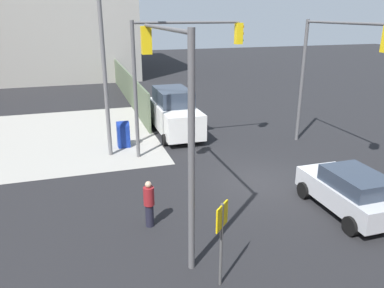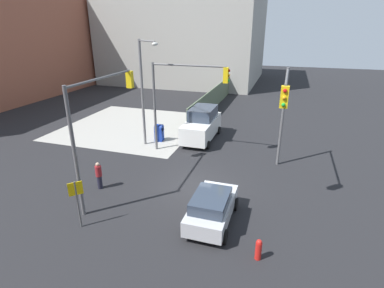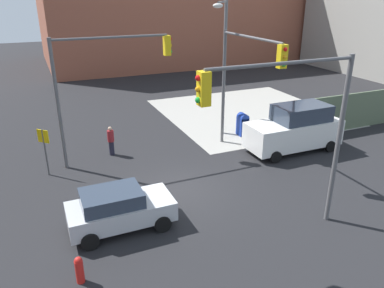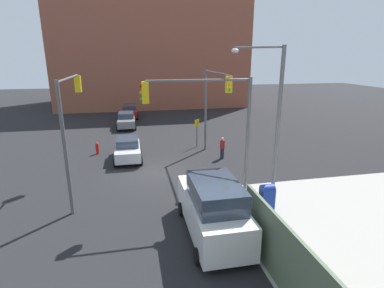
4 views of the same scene
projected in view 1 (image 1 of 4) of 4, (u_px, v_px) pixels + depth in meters
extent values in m
plane|color=black|center=(261.00, 182.00, 15.91)|extent=(120.00, 120.00, 0.00)
cube|color=#9E9B93|center=(48.00, 138.00, 21.51)|extent=(12.00, 12.00, 0.01)
cube|color=#56664C|center=(127.00, 86.00, 30.33)|extent=(18.87, 0.12, 2.40)
cube|color=#9E9B93|center=(20.00, 9.00, 42.47)|extent=(20.00, 24.00, 14.42)
cylinder|color=#59595B|center=(191.00, 161.00, 9.52)|extent=(0.18, 0.18, 6.50)
cylinder|color=#59595B|center=(163.00, 28.00, 11.02)|extent=(5.64, 0.12, 0.12)
cube|color=yellow|center=(146.00, 40.00, 13.74)|extent=(0.32, 0.36, 1.00)
sphere|color=red|center=(145.00, 31.00, 13.79)|extent=(0.18, 0.18, 0.18)
sphere|color=orange|center=(145.00, 40.00, 13.90)|extent=(0.18, 0.18, 0.18)
sphere|color=green|center=(146.00, 49.00, 14.01)|extent=(0.18, 0.18, 0.18)
cylinder|color=#59595B|center=(302.00, 83.00, 20.14)|extent=(0.18, 0.18, 6.50)
cylinder|color=#59595B|center=(343.00, 23.00, 16.64)|extent=(5.47, 0.12, 0.12)
cylinder|color=#59595B|center=(135.00, 93.00, 17.63)|extent=(0.18, 0.18, 6.50)
cylinder|color=#59595B|center=(188.00, 22.00, 17.31)|extent=(0.12, 5.19, 0.12)
cube|color=yellow|center=(239.00, 34.00, 18.21)|extent=(0.36, 0.32, 1.00)
sphere|color=red|center=(242.00, 27.00, 18.16)|extent=(0.18, 0.18, 0.18)
sphere|color=orange|center=(242.00, 33.00, 18.26)|extent=(0.18, 0.18, 0.18)
sphere|color=green|center=(242.00, 40.00, 18.37)|extent=(0.18, 0.18, 0.18)
cylinder|color=slate|center=(105.00, 76.00, 17.65)|extent=(0.20, 0.20, 8.00)
cylinder|color=#4C4C4C|center=(221.00, 246.00, 9.53)|extent=(0.08, 0.08, 2.40)
cube|color=yellow|center=(222.00, 216.00, 9.25)|extent=(0.48, 0.48, 0.64)
cube|color=navy|center=(123.00, 137.00, 19.91)|extent=(0.56, 0.64, 1.15)
cylinder|color=navy|center=(123.00, 126.00, 19.72)|extent=(0.56, 0.64, 0.56)
cube|color=#B7BABF|center=(348.00, 194.00, 13.38)|extent=(3.95, 1.80, 0.75)
cube|color=#2D3847|center=(357.00, 181.00, 12.88)|extent=(2.21, 1.58, 0.55)
cylinder|color=black|center=(304.00, 190.00, 14.46)|extent=(0.64, 0.22, 0.64)
cylinder|color=black|center=(343.00, 184.00, 14.96)|extent=(0.64, 0.22, 0.64)
cylinder|color=black|center=(351.00, 226.00, 12.04)|extent=(0.64, 0.22, 0.64)
cube|color=white|center=(175.00, 117.00, 21.89)|extent=(5.40, 2.10, 1.40)
cube|color=#2D3847|center=(173.00, 96.00, 21.90)|extent=(3.02, 1.85, 0.90)
cylinder|color=black|center=(202.00, 136.00, 20.76)|extent=(0.64, 0.22, 0.64)
cylinder|color=black|center=(165.00, 140.00, 20.18)|extent=(0.64, 0.22, 0.64)
cylinder|color=black|center=(184.00, 119.00, 24.07)|extent=(0.64, 0.22, 0.64)
cylinder|color=black|center=(151.00, 122.00, 23.49)|extent=(0.64, 0.22, 0.64)
cylinder|color=maroon|center=(149.00, 196.00, 12.28)|extent=(0.36, 0.36, 0.63)
sphere|color=tan|center=(148.00, 184.00, 12.14)|extent=(0.22, 0.22, 0.22)
cylinder|color=#1E1E2D|center=(150.00, 215.00, 12.52)|extent=(0.28, 0.28, 0.80)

